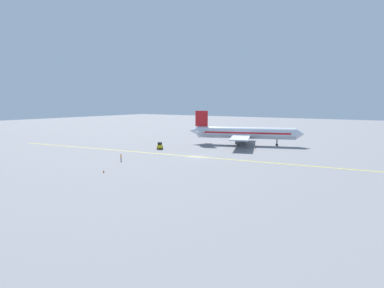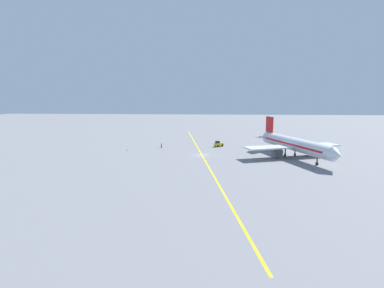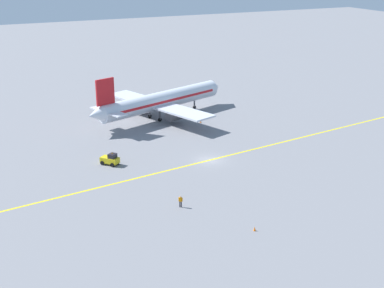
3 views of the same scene
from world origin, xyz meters
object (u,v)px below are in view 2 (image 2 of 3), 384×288
Objects in this scene: airplane_at_gate at (294,144)px; traffic_cone_mid_apron at (127,150)px; baggage_tug_white at (219,144)px; traffic_cone_near_nose at (275,161)px; ground_crew_worker at (161,145)px.

airplane_at_gate is 62.62× the size of traffic_cone_mid_apron.
airplane_at_gate is 50.24m from traffic_cone_mid_apron.
baggage_tug_white reaches higher than traffic_cone_near_nose.
ground_crew_worker is 3.05× the size of traffic_cone_near_nose.
ground_crew_worker is 11.47m from traffic_cone_mid_apron.
traffic_cone_mid_apron is (9.92, 5.72, -0.63)m from ground_crew_worker.
ground_crew_worker reaches higher than traffic_cone_mid_apron.
baggage_tug_white is 5.95× the size of traffic_cone_mid_apron.
traffic_cone_near_nose and traffic_cone_mid_apron have the same top height.
airplane_at_gate is 10.52× the size of baggage_tug_white.
traffic_cone_mid_apron is (43.32, -13.48, 0.00)m from traffic_cone_near_nose.
traffic_cone_mid_apron is at bearing 18.83° from baggage_tug_white.
airplane_at_gate is at bearing -134.84° from traffic_cone_near_nose.
airplane_at_gate is 41.81m from ground_crew_worker.
traffic_cone_mid_apron is (28.94, 9.87, -0.63)m from baggage_tug_white.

